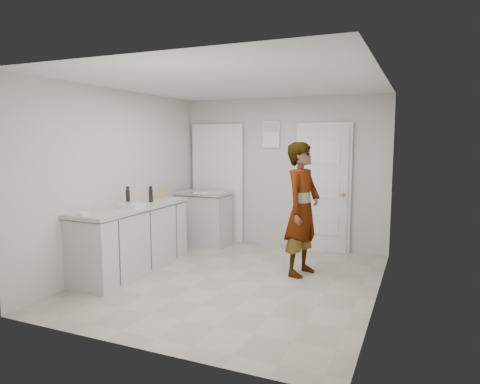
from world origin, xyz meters
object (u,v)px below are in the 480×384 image
at_px(spice_jar, 154,198).
at_px(egg_bowl, 83,214).
at_px(person, 302,209).
at_px(baking_dish, 131,206).
at_px(cake_mix_box, 162,192).
at_px(oil_cruet_a, 151,194).
at_px(oil_cruet_b, 128,196).

bearing_deg(spice_jar, egg_bowl, -90.27).
distance_m(person, baking_dish, 2.26).
height_order(person, cake_mix_box, person).
bearing_deg(oil_cruet_a, oil_cruet_b, -116.60).
distance_m(cake_mix_box, oil_cruet_a, 0.45).
bearing_deg(spice_jar, oil_cruet_a, -67.87).
xyz_separation_m(oil_cruet_a, oil_cruet_b, (-0.16, -0.31, 0.01)).
bearing_deg(baking_dish, oil_cruet_b, 134.46).
xyz_separation_m(person, oil_cruet_a, (-2.10, -0.44, 0.15)).
bearing_deg(egg_bowl, baking_dish, 79.37).
xyz_separation_m(person, spice_jar, (-2.16, -0.29, 0.07)).
bearing_deg(person, egg_bowl, 140.45).
height_order(spice_jar, oil_cruet_b, oil_cruet_b).
height_order(person, egg_bowl, person).
height_order(cake_mix_box, oil_cruet_a, oil_cruet_a).
xyz_separation_m(cake_mix_box, oil_cruet_b, (-0.05, -0.75, 0.04)).
height_order(cake_mix_box, spice_jar, cake_mix_box).
distance_m(oil_cruet_b, baking_dish, 0.33).
bearing_deg(person, oil_cruet_a, 114.34).
distance_m(baking_dish, egg_bowl, 0.73).
bearing_deg(person, baking_dish, 128.16).
bearing_deg(baking_dish, person, 25.76).
distance_m(oil_cruet_a, baking_dish, 0.55).
relative_size(spice_jar, egg_bowl, 0.61).
relative_size(cake_mix_box, oil_cruet_a, 0.70).
bearing_deg(oil_cruet_b, oil_cruet_a, 63.40).
distance_m(person, oil_cruet_a, 2.15).
relative_size(cake_mix_box, oil_cruet_b, 0.65).
bearing_deg(baking_dish, cake_mix_box, 99.95).
relative_size(cake_mix_box, baking_dish, 0.51).
relative_size(person, cake_mix_box, 10.86).
bearing_deg(cake_mix_box, oil_cruet_a, -99.48).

